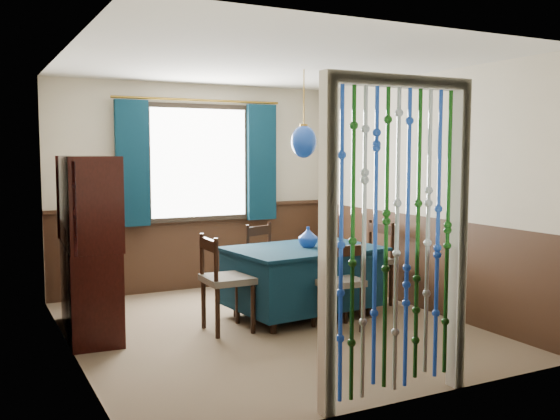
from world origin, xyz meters
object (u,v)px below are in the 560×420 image
pendant_lamp (304,141)px  vase_table (308,238)px  chair_far (269,262)px  bowl_shelf (99,212)px  sideboard (88,272)px  chair_near (339,283)px  chair_right (370,261)px  vase_sideboard (89,233)px  chair_left (225,280)px  dining_table (303,276)px

pendant_lamp → vase_table: 0.98m
chair_far → bowl_shelf: bowl_shelf is taller
sideboard → bowl_shelf: bearing=-72.6°
sideboard → bowl_shelf: sideboard is taller
sideboard → bowl_shelf: (0.06, -0.25, 0.58)m
chair_near → chair_right: (0.86, 0.72, 0.03)m
chair_near → vase_sideboard: 2.44m
pendant_lamp → bowl_shelf: pendant_lamp is taller
vase_sideboard → chair_left: bearing=-35.8°
chair_far → chair_left: bearing=20.2°
chair_left → bowl_shelf: bowl_shelf is taller
chair_far → chair_left: size_ratio=0.97×
chair_left → pendant_lamp: bearing=98.9°
chair_near → chair_far: size_ratio=0.97×
dining_table → bowl_shelf: bowl_shelf is taller
dining_table → pendant_lamp: (0.00, -0.00, 1.37)m
pendant_lamp → bowl_shelf: bearing=176.1°
vase_table → sideboard: bearing=169.3°
dining_table → chair_left: 0.93m
chair_far → pendant_lamp: bearing=75.4°
chair_far → pendant_lamp: 1.46m
chair_right → pendant_lamp: (-0.91, -0.11, 1.30)m
chair_right → vase_sideboard: 2.99m
sideboard → chair_right: bearing=-1.4°
vase_table → bowl_shelf: bowl_shelf is taller
sideboard → pendant_lamp: pendant_lamp is taller
chair_far → sideboard: size_ratio=0.54×
sideboard → bowl_shelf: size_ratio=7.49×
dining_table → vase_table: (0.05, -0.01, 0.39)m
bowl_shelf → pendant_lamp: bearing=-3.9°
dining_table → chair_near: bearing=-91.2°
chair_left → pendant_lamp: size_ratio=1.04×
pendant_lamp → chair_right: bearing=7.1°
chair_far → pendant_lamp: pendant_lamp is taller
chair_far → bowl_shelf: size_ratio=4.04×
pendant_lamp → chair_near: bearing=-85.5°
dining_table → vase_table: size_ratio=8.25×
chair_near → chair_far: bearing=101.9°
chair_left → vase_sideboard: vase_sideboard is taller
chair_far → vase_table: size_ratio=4.63×
bowl_shelf → chair_far: bearing=14.3°
dining_table → pendant_lamp: pendant_lamp is taller
chair_left → vase_table: bearing=97.7°
chair_left → sideboard: sideboard is taller
chair_near → chair_left: (-0.97, 0.46, 0.03)m
chair_near → chair_left: 1.07m
chair_right → vase_sideboard: vase_sideboard is taller
chair_far → vase_table: vase_table is taller
chair_far → bowl_shelf: 2.09m
chair_left → chair_right: same height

